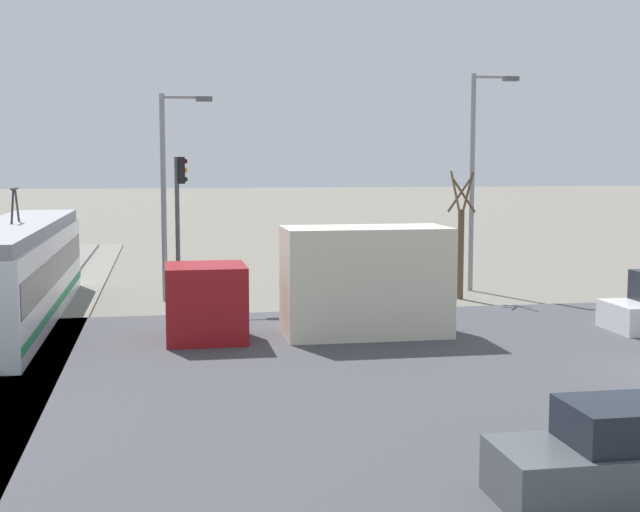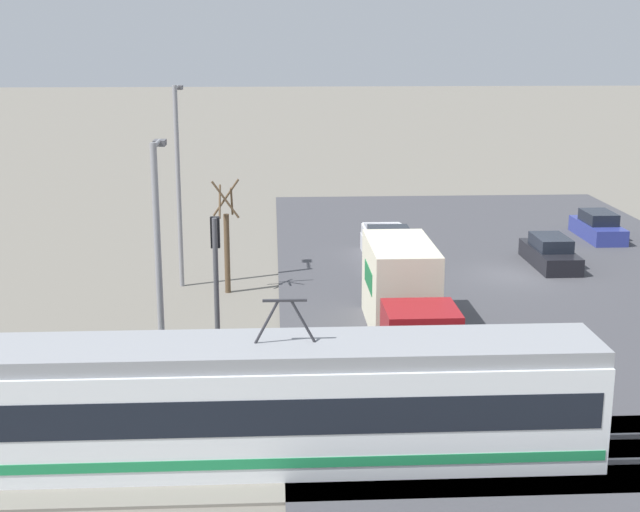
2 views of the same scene
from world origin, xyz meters
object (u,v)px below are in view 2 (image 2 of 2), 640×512
Objects in this scene: box_truck at (404,297)px; traffic_light_pole at (216,279)px; pickup_truck at (387,247)px; light_rail_tram at (286,404)px; street_tree at (227,242)px; sedan_car_1 at (550,253)px; sedan_car_2 at (598,227)px; street_lamp_mid_block at (178,173)px; street_lamp_near_crossing at (159,251)px.

traffic_light_pole is at bearing 32.96° from box_truck.
traffic_light_pole reaches higher than pickup_truck.
box_truck is at bearing 85.78° from pickup_truck.
traffic_light_pole is (7.28, 15.40, 2.74)m from pickup_truck.
traffic_light_pole reaches higher than box_truck.
street_tree is (2.24, -15.88, 0.60)m from light_rail_tram.
sedan_car_1 is (-8.47, -9.94, -0.90)m from box_truck.
box_truck is at bearing -115.05° from light_rail_tram.
sedan_car_2 is at bearing -154.75° from street_tree.
street_tree is at bearing 147.26° from street_lamp_mid_block.
light_rail_tram is 5.97m from traffic_light_pole.
light_rail_tram is 18.06m from street_lamp_mid_block.
box_truck is at bearing -147.04° from traffic_light_pole.
light_rail_tram is 23.34m from sedan_car_1.
traffic_light_pole reaches higher than light_rail_tram.
traffic_light_pole is at bearing -168.63° from street_lamp_near_crossing.
pickup_truck is 1.14× the size of sedan_car_1.
street_tree reaches higher than sedan_car_1.
street_tree reaches higher than light_rail_tram.
street_tree is at bearing -43.77° from box_truck.
box_truck is at bearing -130.44° from sedan_car_1.
pickup_truck is 17.25m from traffic_light_pole.
pickup_truck is 0.98× the size of traffic_light_pole.
box_truck reaches higher than sedan_car_2.
street_lamp_near_crossing is at bearing -138.93° from sedan_car_1.
traffic_light_pole is 0.70× the size of street_lamp_near_crossing.
street_lamp_mid_block is (9.58, 3.49, 4.25)m from pickup_truck.
traffic_light_pole is 12.22m from street_lamp_mid_block.
box_truck is 20.22m from sedan_car_2.
street_tree is (7.50, 4.82, 1.48)m from pickup_truck.
sedan_car_1 is at bearing -166.83° from street_tree.
sedan_car_1 is 0.86× the size of traffic_light_pole.
street_tree is 0.63× the size of street_lamp_near_crossing.
street_lamp_near_crossing is at bearing 29.10° from box_truck.
street_tree reaches higher than sedan_car_2.
traffic_light_pole is at bearing -69.09° from light_rail_tram.
box_truck is 9.74m from street_lamp_near_crossing.
street_lamp_near_crossing is (1.66, 0.33, 0.99)m from traffic_light_pole.
sedan_car_1 is 15.63m from street_tree.
sedan_car_2 is 23.38m from street_lamp_mid_block.
sedan_car_2 is 0.51× the size of street_lamp_mid_block.
street_lamp_mid_block reaches higher than sedan_car_2.
street_tree is (19.51, 9.20, 1.54)m from sedan_car_2.
street_lamp_near_crossing reaches higher than sedan_car_1.
street_lamp_near_crossing is 0.89× the size of street_lamp_mid_block.
box_truck is at bearing 138.55° from street_lamp_mid_block.
street_lamp_mid_block is (4.32, -17.21, 3.37)m from light_rail_tram.
pickup_truck is 9.04m from street_tree.
street_lamp_mid_block is (0.63, -12.25, 0.51)m from street_lamp_near_crossing.
street_tree is at bearing -166.83° from sedan_car_1.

